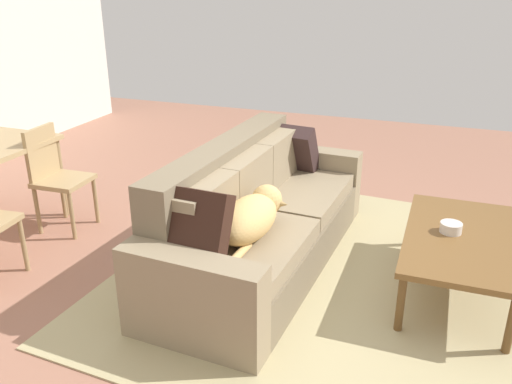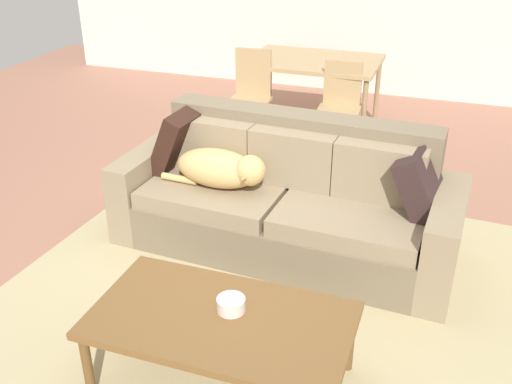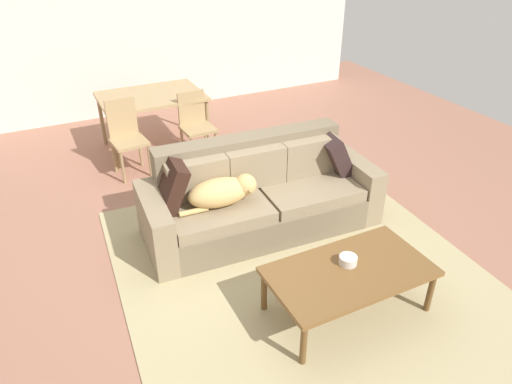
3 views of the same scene
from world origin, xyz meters
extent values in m
plane|color=#9B6853|center=(0.00, 0.00, 0.00)|extent=(10.00, 10.00, 0.00)
cube|color=tan|center=(0.29, -0.72, 0.01)|extent=(3.33, 3.55, 0.01)
cube|color=#71634C|center=(0.29, 0.02, 0.17)|extent=(2.02, 1.01, 0.33)
cube|color=#8A795D|center=(-0.20, 0.05, 0.39)|extent=(1.00, 0.91, 0.12)
cube|color=#8A795D|center=(0.78, 0.00, 0.39)|extent=(1.00, 0.91, 0.12)
cube|color=#71634C|center=(0.31, 0.35, 0.68)|extent=(1.98, 0.35, 0.46)
cube|color=#8A795D|center=(-0.31, 0.20, 0.65)|extent=(0.61, 0.19, 0.39)
cube|color=#8A795D|center=(0.29, 0.16, 0.65)|extent=(0.61, 0.19, 0.39)
cube|color=#8A795D|center=(0.90, 0.13, 0.65)|extent=(0.61, 0.19, 0.39)
cube|color=#8A795D|center=(-0.80, 0.08, 0.30)|extent=(0.25, 0.91, 0.60)
cube|color=#8A795D|center=(1.37, -0.04, 0.30)|extent=(0.25, 0.91, 0.60)
ellipsoid|color=tan|center=(-0.19, -0.03, 0.59)|extent=(0.62, 0.34, 0.27)
sphere|color=tan|center=(0.07, -0.07, 0.62)|extent=(0.21, 0.21, 0.21)
cone|color=#9C7E4C|center=(0.06, -0.16, 0.61)|extent=(0.10, 0.12, 0.10)
cylinder|color=tan|center=(-0.46, -0.08, 0.48)|extent=(0.27, 0.07, 0.05)
cube|color=black|center=(-0.59, 0.19, 0.66)|extent=(0.33, 0.49, 0.48)
cube|color=#312120|center=(1.18, 0.09, 0.64)|extent=(0.37, 0.45, 0.45)
cube|color=brown|center=(0.37, -1.34, 0.41)|extent=(1.29, 0.71, 0.04)
cylinder|color=brown|center=(-0.23, -1.64, 0.19)|extent=(0.05, 0.05, 0.39)
cylinder|color=brown|center=(0.97, -1.64, 0.19)|extent=(0.05, 0.05, 0.39)
cylinder|color=brown|center=(-0.23, -1.03, 0.19)|extent=(0.05, 0.05, 0.39)
cylinder|color=brown|center=(0.97, -1.03, 0.19)|extent=(0.05, 0.05, 0.39)
cylinder|color=silver|center=(0.40, -1.27, 0.46)|extent=(0.14, 0.14, 0.07)
cylinder|color=#907750|center=(0.49, 2.03, 0.36)|extent=(0.05, 0.05, 0.72)
cylinder|color=#997E55|center=(-0.43, 1.65, 0.21)|extent=(0.04, 0.04, 0.42)
cube|color=tan|center=(0.28, 1.82, 0.44)|extent=(0.42, 0.42, 0.04)
cube|color=tan|center=(0.27, 2.00, 0.67)|extent=(0.36, 0.05, 0.43)
cylinder|color=#997E55|center=(0.11, 1.64, 0.21)|extent=(0.04, 0.04, 0.42)
cylinder|color=#997E55|center=(0.45, 1.66, 0.21)|extent=(0.04, 0.04, 0.42)
cylinder|color=#997E55|center=(0.10, 1.98, 0.21)|extent=(0.04, 0.04, 0.42)
cylinder|color=#997E55|center=(0.44, 2.00, 0.21)|extent=(0.04, 0.04, 0.42)
camera|label=1|loc=(-3.08, -1.15, 2.03)|focal=37.23mm
camera|label=2|loc=(1.28, -3.43, 2.28)|focal=40.99mm
camera|label=3|loc=(-1.56, -3.57, 2.83)|focal=33.02mm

